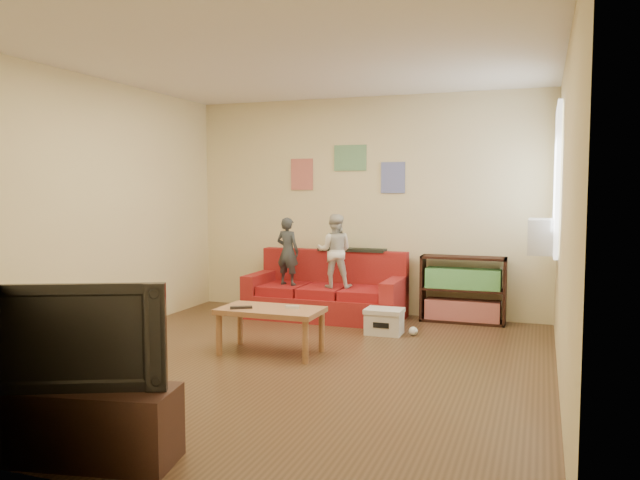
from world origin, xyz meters
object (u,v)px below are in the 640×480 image
(child_a, at_px, (288,251))
(coffee_table, at_px, (271,315))
(child_b, at_px, (335,251))
(tv_stand, at_px, (78,424))
(television, at_px, (75,334))
(bookshelf, at_px, (463,293))
(file_box, at_px, (384,321))
(sofa, at_px, (327,294))

(child_a, distance_m, coffee_table, 1.76)
(child_b, xyz_separation_m, coffee_table, (-0.10, -1.63, -0.46))
(tv_stand, distance_m, television, 0.52)
(bookshelf, relative_size, television, 0.92)
(child_b, distance_m, television, 4.15)
(bookshelf, distance_m, tv_stand, 4.83)
(tv_stand, bearing_deg, file_box, 65.60)
(sofa, bearing_deg, child_b, -47.95)
(bookshelf, distance_m, television, 4.85)
(coffee_table, bearing_deg, bookshelf, 52.66)
(child_b, distance_m, tv_stand, 4.20)
(television, bearing_deg, tv_stand, 0.00)
(tv_stand, bearing_deg, television, 0.00)
(sofa, xyz_separation_m, bookshelf, (1.60, 0.24, 0.07))
(coffee_table, xyz_separation_m, file_box, (0.83, 1.14, -0.23))
(bookshelf, bearing_deg, child_b, -164.59)
(child_a, xyz_separation_m, child_b, (0.60, 0.00, 0.02))
(file_box, bearing_deg, coffee_table, -125.99)
(child_a, height_order, coffee_table, child_a)
(file_box, height_order, television, television)
(child_b, height_order, tv_stand, child_b)
(bookshelf, distance_m, file_box, 1.17)
(sofa, relative_size, tv_stand, 1.63)
(sofa, height_order, tv_stand, sofa)
(child_a, xyz_separation_m, tv_stand, (0.42, -4.15, -0.59))
(sofa, xyz_separation_m, tv_stand, (-0.03, -4.31, -0.06))
(coffee_table, relative_size, tv_stand, 0.84)
(sofa, xyz_separation_m, child_b, (0.15, -0.16, 0.55))
(child_a, xyz_separation_m, bookshelf, (2.05, 0.40, -0.46))
(coffee_table, bearing_deg, file_box, 54.01)
(file_box, bearing_deg, bookshelf, 51.01)
(sofa, relative_size, coffee_table, 1.94)
(child_b, relative_size, coffee_table, 0.90)
(sofa, distance_m, coffee_table, 1.80)
(sofa, distance_m, child_a, 0.71)
(child_a, bearing_deg, sofa, -149.46)
(child_a, xyz_separation_m, television, (0.42, -4.15, -0.07))
(coffee_table, distance_m, bookshelf, 2.55)
(coffee_table, bearing_deg, tv_stand, -91.84)
(coffee_table, distance_m, television, 2.55)
(tv_stand, bearing_deg, sofa, 79.13)
(sofa, height_order, bookshelf, sofa)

